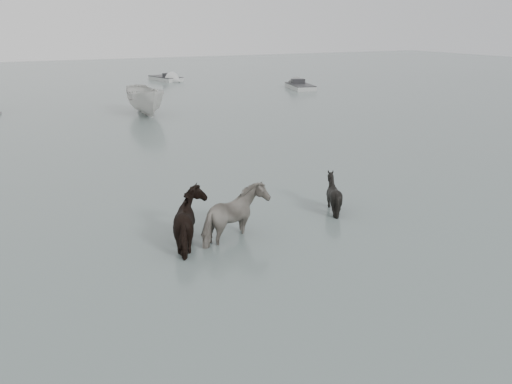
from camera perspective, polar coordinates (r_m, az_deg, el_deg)
ground at (r=13.30m, az=-1.28°, el=-4.28°), size 140.00×140.00×0.00m
pony_pinto at (r=12.44m, az=-2.48°, el=-1.90°), size 2.13×1.64×1.64m
pony_dark at (r=12.30m, az=-7.11°, el=-2.27°), size 1.54×1.75×1.65m
pony_black at (r=14.65m, az=8.83°, el=0.41°), size 1.51×1.44×1.30m
boat_small at (r=30.80m, az=-12.51°, el=10.33°), size 1.90×4.87×1.87m
skiff_port at (r=42.75m, az=5.08°, el=12.17°), size 2.71×5.40×0.75m
skiff_mid at (r=49.73m, az=-10.31°, el=12.86°), size 2.86×5.55×0.75m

